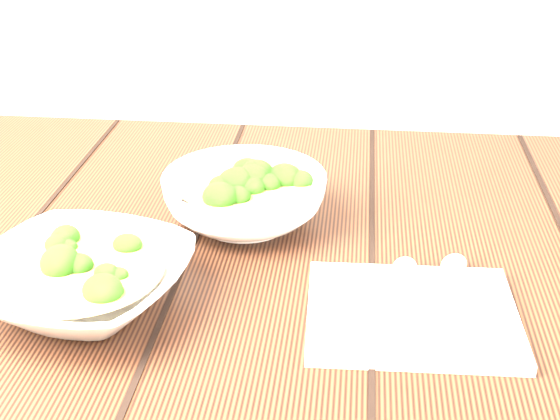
{
  "coord_description": "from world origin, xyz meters",
  "views": [
    {
      "loc": [
        0.16,
        -0.73,
        1.18
      ],
      "look_at": [
        0.08,
        0.01,
        0.8
      ],
      "focal_mm": 50.0,
      "sensor_mm": 36.0,
      "label": 1
    }
  ],
  "objects_px": {
    "table": "(212,342)",
    "soup_bowl_back": "(245,197)",
    "trivet": "(218,210)",
    "soup_bowl_front": "(81,280)",
    "napkin": "(412,314)"
  },
  "relations": [
    {
      "from": "table",
      "to": "trivet",
      "type": "height_order",
      "value": "trivet"
    },
    {
      "from": "table",
      "to": "soup_bowl_front",
      "type": "distance_m",
      "value": 0.21
    },
    {
      "from": "soup_bowl_front",
      "to": "napkin",
      "type": "height_order",
      "value": "soup_bowl_front"
    },
    {
      "from": "trivet",
      "to": "napkin",
      "type": "distance_m",
      "value": 0.29
    },
    {
      "from": "table",
      "to": "soup_bowl_back",
      "type": "height_order",
      "value": "soup_bowl_back"
    },
    {
      "from": "soup_bowl_front",
      "to": "trivet",
      "type": "height_order",
      "value": "soup_bowl_front"
    },
    {
      "from": "soup_bowl_front",
      "to": "napkin",
      "type": "bearing_deg",
      "value": 1.53
    },
    {
      "from": "soup_bowl_back",
      "to": "table",
      "type": "bearing_deg",
      "value": -111.22
    },
    {
      "from": "trivet",
      "to": "soup_bowl_front",
      "type": "bearing_deg",
      "value": -117.53
    },
    {
      "from": "soup_bowl_front",
      "to": "napkin",
      "type": "relative_size",
      "value": 1.23
    },
    {
      "from": "soup_bowl_front",
      "to": "trivet",
      "type": "xyz_separation_m",
      "value": [
        0.1,
        0.19,
        -0.02
      ]
    },
    {
      "from": "table",
      "to": "trivet",
      "type": "relative_size",
      "value": 12.27
    },
    {
      "from": "soup_bowl_front",
      "to": "trivet",
      "type": "bearing_deg",
      "value": 62.47
    },
    {
      "from": "soup_bowl_back",
      "to": "napkin",
      "type": "xyz_separation_m",
      "value": [
        0.19,
        -0.18,
        -0.03
      ]
    },
    {
      "from": "soup_bowl_front",
      "to": "soup_bowl_back",
      "type": "distance_m",
      "value": 0.23
    }
  ]
}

